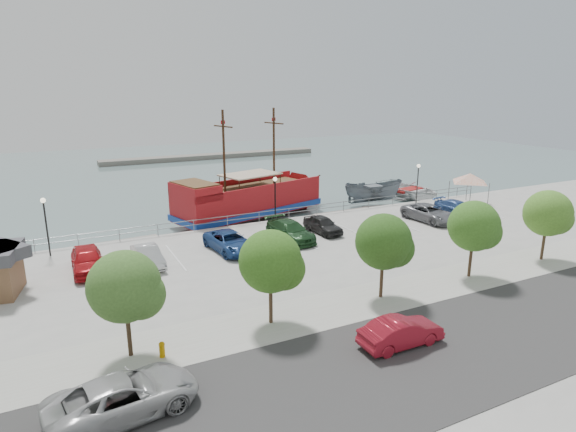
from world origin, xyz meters
name	(u,v)px	position (x,y,z in m)	size (l,w,h in m)	color
ground	(311,258)	(0.00, 0.00, -1.00)	(160.00, 160.00, 0.00)	slate
land_slab	(571,412)	(0.00, -21.00, -0.60)	(100.00, 58.00, 1.20)	gray
street	(474,340)	(0.00, -16.00, 0.01)	(100.00, 8.00, 0.04)	#373534
sidewalk	(394,294)	(0.00, -10.00, 0.01)	(100.00, 4.00, 0.05)	#A09E92
seawall_railing	(269,216)	(0.00, 7.80, 0.53)	(50.00, 0.06, 1.00)	slate
far_shore	(213,156)	(10.00, 55.00, -0.60)	(40.00, 3.00, 0.80)	#6A665A
pirate_ship	(259,198)	(1.38, 13.30, 0.89)	(18.21, 9.39, 11.27)	#A11217
patrol_boat	(373,194)	(14.49, 11.79, 0.28)	(2.48, 6.60, 2.55)	slate
speedboat	(409,192)	(20.25, 12.63, -0.17)	(5.75, 8.06, 1.67)	silver
dock_west	(117,246)	(-13.11, 9.20, -0.80)	(6.97, 1.99, 0.40)	gray
dock_mid	(347,214)	(9.40, 9.20, -0.80)	(7.08, 2.02, 0.40)	slate
dock_east	(394,208)	(15.34, 9.20, -0.82)	(6.47, 1.85, 0.37)	gray
canopy_tent	(470,173)	(21.23, 4.57, 3.22)	(4.67, 4.67, 3.70)	slate
street_van	(124,396)	(-15.86, -14.10, 0.77)	(2.56, 5.55, 1.54)	#A6A6A6
street_sedan	(401,332)	(-3.46, -14.76, 0.69)	(1.45, 4.17, 1.37)	maroon
fire_hydrant	(162,349)	(-13.75, -10.80, 0.43)	(0.27, 0.27, 0.79)	#CC8A03
lamp_post_left	(45,216)	(-18.00, 6.50, 2.94)	(0.36, 0.36, 4.28)	black
lamp_post_mid	(275,192)	(0.00, 6.50, 2.94)	(0.36, 0.36, 4.28)	black
lamp_post_right	(418,177)	(16.00, 6.50, 2.94)	(0.36, 0.36, 4.28)	black
tree_b	(128,289)	(-14.85, -10.07, 3.30)	(3.30, 3.20, 5.00)	#473321
tree_c	(274,263)	(-7.85, -10.07, 3.30)	(3.30, 3.20, 5.00)	#473321
tree_d	(386,243)	(-0.85, -10.07, 3.30)	(3.30, 3.20, 5.00)	#473321
tree_e	(476,228)	(6.15, -10.07, 3.30)	(3.30, 3.20, 5.00)	#473321
tree_f	(550,215)	(13.15, -10.07, 3.30)	(3.30, 3.20, 5.00)	#473321
parked_car_a	(87,260)	(-15.81, 1.90, 0.83)	(1.95, 4.85, 1.65)	#B11016
parked_car_b	(148,256)	(-12.05, 1.23, 0.69)	(1.46, 4.20, 1.38)	#BDBDBD
parked_car_c	(230,242)	(-6.00, 1.62, 0.73)	(2.42, 5.24, 1.45)	navy
parked_car_d	(290,231)	(-0.81, 1.94, 0.76)	(2.14, 5.26, 1.53)	#1D4420
parked_car_e	(323,225)	(2.52, 2.54, 0.71)	(1.68, 4.16, 1.42)	black
parked_car_g	(429,213)	(12.99, 1.32, 0.75)	(2.50, 5.42, 1.51)	slate
parked_car_h	(457,208)	(16.81, 1.69, 0.69)	(1.92, 4.73, 1.37)	#355799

